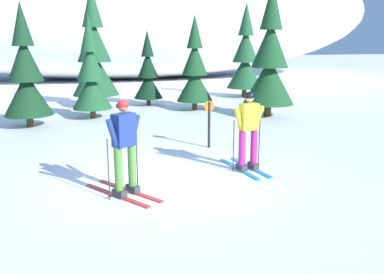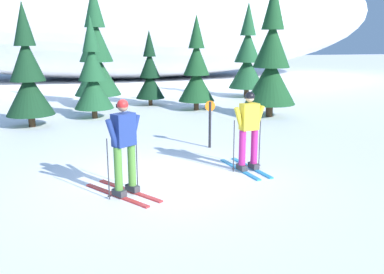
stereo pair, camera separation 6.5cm
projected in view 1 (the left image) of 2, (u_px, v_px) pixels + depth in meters
name	position (u px, v px, depth m)	size (l,w,h in m)	color
ground_plane	(155.00, 181.00, 8.70)	(120.00, 120.00, 0.00)	white
skier_navy_jacket	(124.00, 146.00, 7.68)	(1.36, 1.69, 1.83)	red
skier_yellow_jacket	(248.00, 130.00, 9.18)	(0.77, 1.69, 1.78)	#2893CC
pine_tree_far_left	(26.00, 76.00, 13.57)	(1.57, 1.57, 4.06)	#47301E
pine_tree_left	(91.00, 76.00, 15.10)	(1.44, 1.44, 3.72)	#47301E
pine_tree_center_left	(94.00, 57.00, 17.63)	(1.97, 1.97, 5.11)	#47301E
pine_tree_center	(148.00, 74.00, 18.12)	(1.26, 1.26, 3.26)	#47301E
pine_tree_center_right	(195.00, 71.00, 16.87)	(1.48, 1.48, 3.83)	#47301E
pine_tree_right	(270.00, 62.00, 15.37)	(1.89, 1.89, 4.90)	#47301E
pine_tree_far_right	(245.00, 58.00, 20.63)	(1.79, 1.79, 4.63)	#47301E
snow_ridge_background	(122.00, 9.00, 29.89)	(38.68, 15.27, 9.92)	white
trail_marker_post	(209.00, 121.00, 11.17)	(0.28, 0.07, 1.28)	black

